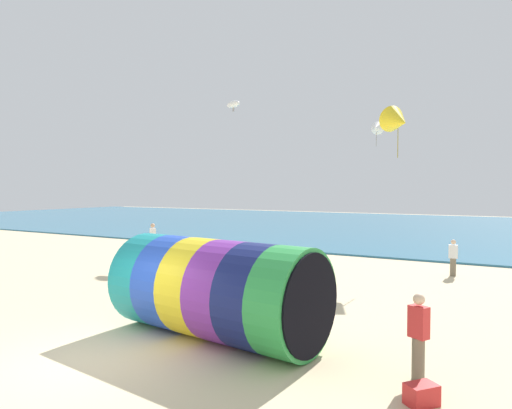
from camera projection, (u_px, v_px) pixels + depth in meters
name	position (u px, v px, depth m)	size (l,w,h in m)	color
ground_plane	(96.00, 360.00, 9.76)	(120.00, 120.00, 0.00)	beige
sea	(416.00, 227.00, 42.14)	(120.00, 40.00, 0.10)	teal
giant_inflatable_tube	(217.00, 289.00, 11.13)	(5.60, 3.07, 2.43)	teal
kite_handler	(418.00, 336.00, 8.71)	(0.42, 0.36, 1.68)	#726651
kite_white_delta	(376.00, 128.00, 22.49)	(0.71, 0.77, 1.27)	white
kite_yellow_delta	(398.00, 121.00, 19.71)	(1.85, 1.85, 2.32)	yellow
kite_white_parafoil	(233.00, 104.00, 26.50)	(1.33, 1.02, 0.66)	white
bystander_near_water	(153.00, 239.00, 24.64)	(0.42, 0.36, 1.77)	#383D56
bystander_mid_beach	(453.00, 258.00, 19.07)	(0.38, 0.25, 1.53)	#726651
cooler_box	(421.00, 395.00, 7.72)	(0.52, 0.36, 0.36)	red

